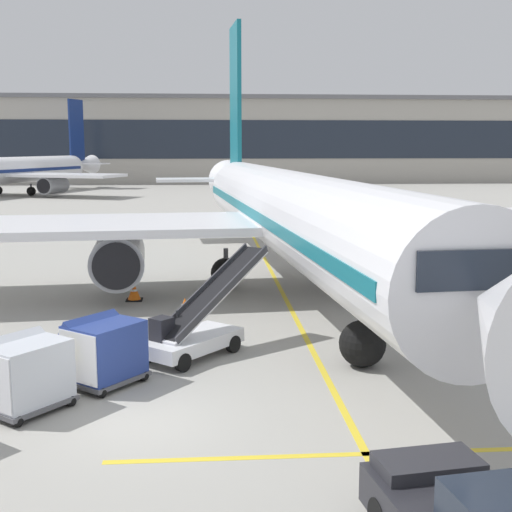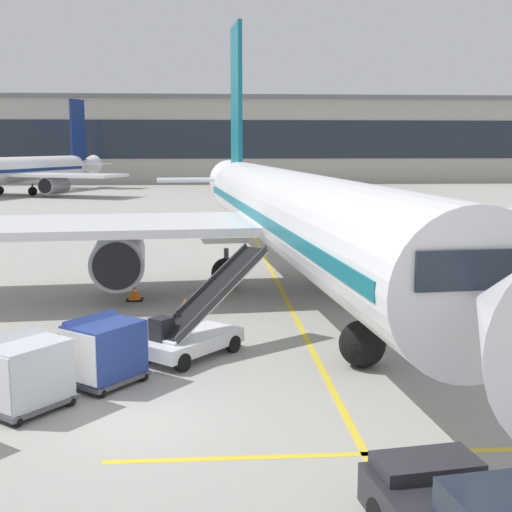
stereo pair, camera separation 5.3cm
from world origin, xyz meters
name	(u,v)px [view 2 (the right image)]	position (x,y,z in m)	size (l,w,h in m)	color
ground_plane	(139,422)	(0.00, 0.00, 0.00)	(600.00, 600.00, 0.00)	#9E9B93
parked_airplane	(288,212)	(5.36, 14.95, 3.61)	(34.90, 44.27, 14.83)	white
belt_loader	(196,328)	(1.31, 5.26, 0.89)	(4.36, 4.75, 3.22)	silver
baggage_cart_lead	(103,350)	(-1.22, 2.75, 1.00)	(2.50, 2.62, 1.91)	#515156
baggage_cart_second	(24,372)	(-2.92, 0.97, 1.00)	(2.50, 2.62, 1.91)	#515156
ground_crew_by_loader	(53,363)	(-2.35, 1.61, 1.00)	(0.46, 0.43, 1.74)	#514C42
ground_crew_by_carts	(105,346)	(-1.23, 3.06, 1.00)	(0.54, 0.36, 1.74)	#514C42
safety_cone_engine_keepout	(185,307)	(0.81, 10.35, 0.36)	(0.65, 0.65, 0.74)	black
safety_cone_wingtip	(134,292)	(-1.47, 13.27, 0.38)	(0.70, 0.70, 0.79)	black
apron_guidance_line_lead_in	(283,294)	(5.09, 14.13, 0.00)	(0.20, 110.00, 0.01)	yellow
apron_guidance_line_stop_bar	(381,453)	(5.43, -2.12, 0.00)	(12.00, 0.20, 0.01)	yellow
terminal_building	(228,140)	(5.49, 112.96, 7.57)	(114.04, 20.38, 15.24)	#A8A399
distant_airplane	(11,171)	(-24.30, 77.23, 3.26)	(31.67, 39.15, 13.57)	white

